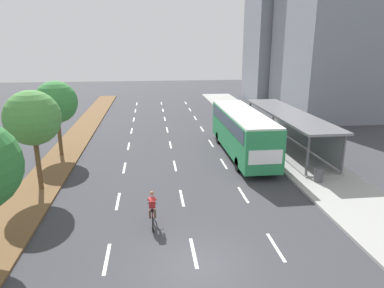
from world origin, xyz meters
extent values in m
plane|color=#38383D|center=(0.00, 0.00, 0.00)|extent=(140.00, 140.00, 0.00)
cube|color=brown|center=(-8.30, 20.00, 0.06)|extent=(2.60, 52.00, 0.12)
cube|color=#9E9E99|center=(9.25, 20.00, 0.07)|extent=(4.50, 52.00, 0.15)
cube|color=white|center=(-3.50, 0.93, 0.00)|extent=(0.14, 2.17, 0.01)
cube|color=white|center=(-3.50, 6.28, 0.00)|extent=(0.14, 2.17, 0.01)
cube|color=white|center=(-3.50, 11.63, 0.00)|extent=(0.14, 2.17, 0.01)
cube|color=white|center=(-3.50, 16.97, 0.00)|extent=(0.14, 2.17, 0.01)
cube|color=white|center=(-3.50, 22.32, 0.00)|extent=(0.14, 2.17, 0.01)
cube|color=white|center=(-3.50, 27.67, 0.00)|extent=(0.14, 2.17, 0.01)
cube|color=white|center=(-3.50, 33.01, 0.00)|extent=(0.14, 2.17, 0.01)
cube|color=white|center=(-3.50, 38.36, 0.00)|extent=(0.14, 2.17, 0.01)
cube|color=white|center=(0.00, 0.93, 0.00)|extent=(0.14, 2.17, 0.01)
cube|color=white|center=(0.00, 6.28, 0.00)|extent=(0.14, 2.17, 0.01)
cube|color=white|center=(0.00, 11.63, 0.00)|extent=(0.14, 2.17, 0.01)
cube|color=white|center=(0.00, 16.97, 0.00)|extent=(0.14, 2.17, 0.01)
cube|color=white|center=(0.00, 22.32, 0.00)|extent=(0.14, 2.17, 0.01)
cube|color=white|center=(0.00, 27.67, 0.00)|extent=(0.14, 2.17, 0.01)
cube|color=white|center=(0.00, 33.01, 0.00)|extent=(0.14, 2.17, 0.01)
cube|color=white|center=(0.00, 38.36, 0.00)|extent=(0.14, 2.17, 0.01)
cube|color=white|center=(3.50, 0.93, 0.00)|extent=(0.14, 2.17, 0.01)
cube|color=white|center=(3.50, 6.28, 0.00)|extent=(0.14, 2.17, 0.01)
cube|color=white|center=(3.50, 11.63, 0.00)|extent=(0.14, 2.17, 0.01)
cube|color=white|center=(3.50, 16.97, 0.00)|extent=(0.14, 2.17, 0.01)
cube|color=white|center=(3.50, 22.32, 0.00)|extent=(0.14, 2.17, 0.01)
cube|color=white|center=(3.50, 27.67, 0.00)|extent=(0.14, 2.17, 0.01)
cube|color=white|center=(3.50, 33.01, 0.00)|extent=(0.14, 2.17, 0.01)
cube|color=white|center=(3.50, 38.36, 0.00)|extent=(0.14, 2.17, 0.01)
cube|color=gray|center=(9.25, 14.66, 0.20)|extent=(2.60, 13.43, 0.10)
cylinder|color=#56565B|center=(8.07, 8.19, 1.55)|extent=(0.16, 0.16, 2.60)
cylinder|color=#56565B|center=(8.07, 21.12, 1.55)|extent=(0.16, 0.16, 2.60)
cylinder|color=#56565B|center=(10.43, 8.19, 1.55)|extent=(0.16, 0.16, 2.60)
cylinder|color=#56565B|center=(10.43, 21.12, 1.55)|extent=(0.16, 0.16, 2.60)
cube|color=gray|center=(10.49, 14.66, 1.55)|extent=(0.10, 12.76, 2.34)
cube|color=slate|center=(9.25, 14.66, 2.93)|extent=(2.90, 13.83, 0.16)
cube|color=#28844C|center=(5.25, 13.51, 1.85)|extent=(2.50, 11.20, 2.80)
cube|color=#2D3D4C|center=(5.25, 13.51, 2.70)|extent=(2.54, 10.30, 0.90)
cube|color=silver|center=(5.25, 13.51, 3.31)|extent=(2.45, 10.98, 0.12)
cube|color=#2D3D4C|center=(5.25, 19.13, 2.20)|extent=(2.25, 0.06, 1.54)
cube|color=white|center=(5.25, 7.89, 1.65)|extent=(2.12, 0.04, 0.90)
cylinder|color=black|center=(4.15, 16.98, 0.50)|extent=(0.30, 1.00, 1.00)
cylinder|color=black|center=(6.35, 16.98, 0.50)|extent=(0.30, 1.00, 1.00)
cylinder|color=black|center=(4.15, 10.04, 0.50)|extent=(0.30, 1.00, 1.00)
cylinder|color=black|center=(6.35, 10.04, 0.50)|extent=(0.30, 1.00, 1.00)
torus|color=black|center=(-1.64, 3.94, 0.36)|extent=(0.06, 0.72, 0.72)
torus|color=black|center=(-1.64, 2.84, 0.36)|extent=(0.06, 0.72, 0.72)
cylinder|color=maroon|center=(-1.64, 3.39, 0.64)|extent=(0.05, 0.94, 0.05)
cylinder|color=maroon|center=(-1.64, 3.29, 0.46)|extent=(0.05, 0.57, 0.42)
cylinder|color=maroon|center=(-1.64, 3.19, 0.66)|extent=(0.04, 0.04, 0.40)
cube|color=black|center=(-1.64, 3.19, 0.86)|extent=(0.12, 0.24, 0.06)
cylinder|color=black|center=(-1.64, 3.89, 0.91)|extent=(0.46, 0.04, 0.04)
cube|color=red|center=(-1.64, 3.37, 1.19)|extent=(0.30, 0.36, 0.59)
cube|color=#A82323|center=(-1.64, 3.21, 1.21)|extent=(0.26, 0.26, 0.42)
sphere|color=#9E7051|center=(-1.64, 3.49, 1.61)|extent=(0.20, 0.20, 0.20)
cylinder|color=brown|center=(-1.76, 3.34, 0.79)|extent=(0.12, 0.42, 0.25)
cylinder|color=brown|center=(-1.76, 3.51, 0.53)|extent=(0.10, 0.17, 0.41)
cylinder|color=brown|center=(-1.52, 3.34, 0.79)|extent=(0.12, 0.42, 0.25)
cylinder|color=brown|center=(-1.52, 3.51, 0.53)|extent=(0.10, 0.17, 0.41)
cylinder|color=red|center=(-1.81, 3.59, 1.24)|extent=(0.09, 0.47, 0.28)
cylinder|color=red|center=(-1.47, 3.59, 1.24)|extent=(0.09, 0.47, 0.28)
cylinder|color=brown|center=(-8.08, 8.35, 1.64)|extent=(0.28, 0.28, 3.04)
sphere|color=#4C8E42|center=(-8.08, 8.35, 4.31)|extent=(3.08, 3.08, 3.08)
cylinder|color=brown|center=(-8.44, 14.92, 1.55)|extent=(0.28, 0.28, 2.87)
sphere|color=#38843D|center=(-8.44, 14.92, 4.15)|extent=(3.10, 3.10, 3.10)
cylinder|color=#4C4C51|center=(8.45, 7.31, 0.57)|extent=(0.52, 0.52, 0.85)
cube|color=gray|center=(19.02, 27.86, 10.43)|extent=(9.60, 12.05, 20.87)
cube|color=gray|center=(15.88, 38.72, 12.57)|extent=(6.06, 8.39, 25.14)
camera|label=1|loc=(-1.56, -11.55, 8.29)|focal=32.76mm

